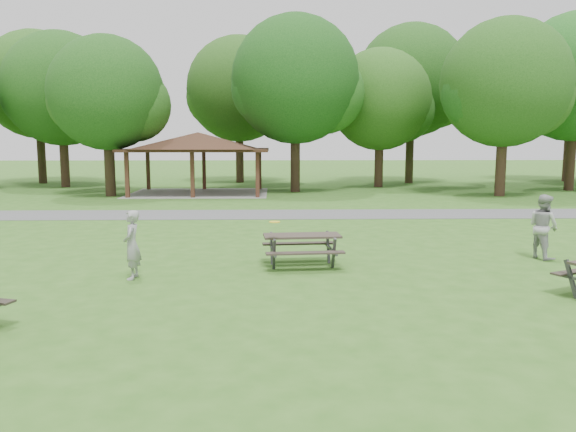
# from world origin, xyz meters

# --- Properties ---
(ground) EXTENTS (160.00, 160.00, 0.00)m
(ground) POSITION_xyz_m (0.00, 0.00, 0.00)
(ground) COLOR #30611B
(ground) RESTS_ON ground
(asphalt_path) EXTENTS (120.00, 3.20, 0.02)m
(asphalt_path) POSITION_xyz_m (0.00, 14.00, 0.01)
(asphalt_path) COLOR #4F4F52
(asphalt_path) RESTS_ON ground
(pavilion) EXTENTS (8.60, 7.01, 3.76)m
(pavilion) POSITION_xyz_m (-4.00, 24.00, 3.06)
(pavilion) COLOR #3B2115
(pavilion) RESTS_ON ground
(tree_row_c) EXTENTS (8.19, 7.80, 10.67)m
(tree_row_c) POSITION_xyz_m (-13.90, 29.03, 6.54)
(tree_row_c) COLOR #301D15
(tree_row_c) RESTS_ON ground
(tree_row_d) EXTENTS (6.93, 6.60, 9.27)m
(tree_row_d) POSITION_xyz_m (-8.92, 22.53, 5.77)
(tree_row_d) COLOR black
(tree_row_d) RESTS_ON ground
(tree_row_e) EXTENTS (8.40, 8.00, 11.02)m
(tree_row_e) POSITION_xyz_m (2.10, 25.03, 6.78)
(tree_row_e) COLOR black
(tree_row_e) RESTS_ON ground
(tree_row_f) EXTENTS (7.35, 7.00, 9.55)m
(tree_row_f) POSITION_xyz_m (8.09, 28.53, 5.84)
(tree_row_f) COLOR #331E16
(tree_row_f) RESTS_ON ground
(tree_row_g) EXTENTS (7.77, 7.40, 10.25)m
(tree_row_g) POSITION_xyz_m (14.09, 22.03, 6.33)
(tree_row_g) COLOR #322016
(tree_row_g) RESTS_ON ground
(tree_deep_a) EXTENTS (8.40, 8.00, 11.38)m
(tree_deep_a) POSITION_xyz_m (-16.90, 32.53, 7.13)
(tree_deep_a) COLOR black
(tree_deep_a) RESTS_ON ground
(tree_deep_b) EXTENTS (8.40, 8.00, 11.13)m
(tree_deep_b) POSITION_xyz_m (-1.90, 33.03, 6.89)
(tree_deep_b) COLOR #311E16
(tree_deep_b) RESTS_ON ground
(tree_deep_c) EXTENTS (8.82, 8.40, 11.90)m
(tree_deep_c) POSITION_xyz_m (11.10, 32.03, 7.44)
(tree_deep_c) COLOR black
(tree_deep_c) RESTS_ON ground
(tree_deep_d) EXTENTS (8.40, 8.00, 11.27)m
(tree_deep_d) POSITION_xyz_m (24.10, 33.53, 7.03)
(tree_deep_d) COLOR black
(tree_deep_d) RESTS_ON ground
(picnic_table_middle) EXTENTS (2.12, 1.76, 0.87)m
(picnic_table_middle) POSITION_xyz_m (1.36, 3.74, 0.64)
(picnic_table_middle) COLOR #312923
(picnic_table_middle) RESTS_ON ground
(frisbee_in_flight) EXTENTS (0.28, 0.28, 0.02)m
(frisbee_in_flight) POSITION_xyz_m (0.64, 3.12, 1.27)
(frisbee_in_flight) COLOR yellow
(frisbee_in_flight) RESTS_ON ground
(frisbee_thrower) EXTENTS (0.40, 0.60, 1.65)m
(frisbee_thrower) POSITION_xyz_m (-2.76, 2.48, 0.83)
(frisbee_thrower) COLOR gray
(frisbee_thrower) RESTS_ON ground
(frisbee_catcher) EXTENTS (0.94, 1.06, 1.81)m
(frisbee_catcher) POSITION_xyz_m (8.14, 4.52, 0.91)
(frisbee_catcher) COLOR #A1A1A3
(frisbee_catcher) RESTS_ON ground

